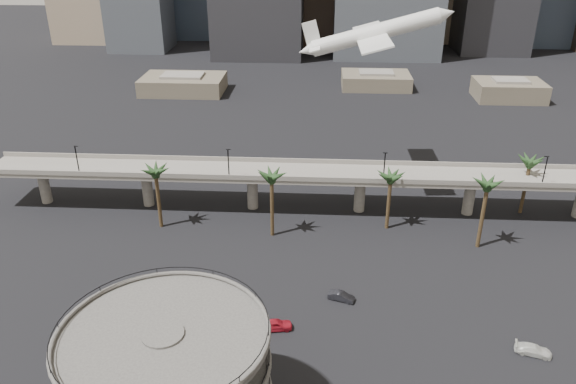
# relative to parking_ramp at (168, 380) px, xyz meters

# --- Properties ---
(parking_ramp) EXTENTS (22.20, 22.20, 17.35)m
(parking_ramp) POSITION_rel_parking_ramp_xyz_m (0.00, 0.00, 0.00)
(parking_ramp) COLOR #444240
(parking_ramp) RESTS_ON ground
(overpass) EXTENTS (130.00, 9.30, 14.70)m
(overpass) POSITION_rel_parking_ramp_xyz_m (13.00, 59.00, -2.50)
(overpass) COLOR slate
(overpass) RESTS_ON ground
(palm_trees) EXTENTS (76.40, 18.40, 14.00)m
(palm_trees) POSITION_rel_parking_ramp_xyz_m (24.58, 51.18, 1.46)
(palm_trees) COLOR #4D3B21
(palm_trees) RESTS_ON ground
(low_buildings) EXTENTS (135.00, 27.50, 6.80)m
(low_buildings) POSITION_rel_parking_ramp_xyz_m (19.89, 146.30, -6.97)
(low_buildings) COLOR brown
(low_buildings) RESTS_ON ground
(airborne_jet) EXTENTS (31.37, 27.58, 11.30)m
(airborne_jet) POSITION_rel_parking_ramp_xyz_m (25.97, 71.49, 23.76)
(airborne_jet) COLOR silver
(airborne_jet) RESTS_ON ground
(car_a) EXTENTS (5.19, 2.85, 1.67)m
(car_a) POSITION_rel_parking_ramp_xyz_m (9.75, 20.72, -9.00)
(car_a) COLOR #B11929
(car_a) RESTS_ON ground
(car_b) EXTENTS (4.48, 2.70, 1.39)m
(car_b) POSITION_rel_parking_ramp_xyz_m (19.56, 28.37, -9.14)
(car_b) COLOR black
(car_b) RESTS_ON ground
(car_c) EXTENTS (5.25, 3.24, 1.42)m
(car_c) POSITION_rel_parking_ramp_xyz_m (45.73, 17.67, -9.13)
(car_c) COLOR silver
(car_c) RESTS_ON ground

